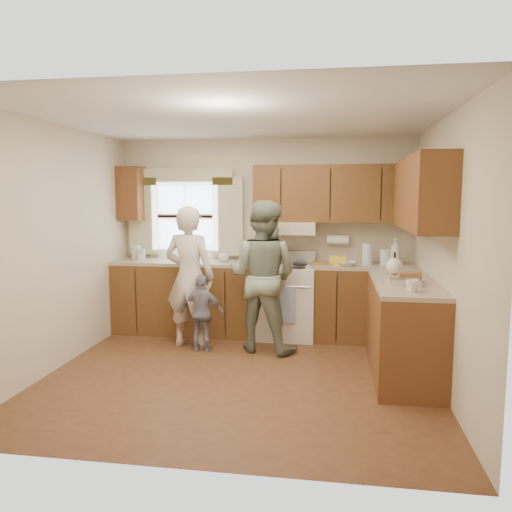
% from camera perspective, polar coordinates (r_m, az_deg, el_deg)
% --- Properties ---
extents(room, '(3.80, 3.80, 3.80)m').
position_cam_1_polar(room, '(4.82, -1.90, 0.62)').
color(room, '#512C19').
rests_on(room, ground).
extents(kitchen_fixtures, '(3.80, 2.25, 2.15)m').
position_cam_1_polar(kitchen_fixtures, '(5.87, 5.99, -2.32)').
color(kitchen_fixtures, '#41230E').
rests_on(kitchen_fixtures, ground).
extents(stove, '(0.76, 0.67, 1.07)m').
position_cam_1_polar(stove, '(6.31, 3.25, -5.06)').
color(stove, silver).
rests_on(stove, ground).
extents(woman_left, '(0.66, 0.48, 1.66)m').
position_cam_1_polar(woman_left, '(5.87, -7.60, -2.40)').
color(woman_left, beige).
rests_on(woman_left, ground).
extents(woman_right, '(0.98, 0.85, 1.73)m').
position_cam_1_polar(woman_right, '(5.69, 0.76, -2.32)').
color(woman_right, '#213A2A').
rests_on(woman_right, ground).
extents(child, '(0.53, 0.24, 0.89)m').
position_cam_1_polar(child, '(5.77, -6.15, -6.49)').
color(child, gray).
rests_on(child, ground).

